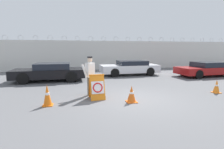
{
  "coord_description": "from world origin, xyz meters",
  "views": [
    {
      "loc": [
        -2.53,
        -6.82,
        2.13
      ],
      "look_at": [
        -0.59,
        1.77,
        0.83
      ],
      "focal_mm": 28.0,
      "sensor_mm": 36.0,
      "label": 1
    }
  ],
  "objects_px": {
    "security_guard": "(90,74)",
    "traffic_cone_near": "(217,86)",
    "parked_car_front_coupe": "(50,72)",
    "parked_car_far_side": "(206,69)",
    "barricade_sign": "(97,87)",
    "traffic_cone_mid": "(47,95)",
    "traffic_cone_far": "(132,94)",
    "parked_car_rear_sedan": "(130,68)"
  },
  "relations": [
    {
      "from": "security_guard",
      "to": "traffic_cone_far",
      "type": "height_order",
      "value": "security_guard"
    },
    {
      "from": "security_guard",
      "to": "traffic_cone_mid",
      "type": "distance_m",
      "value": 2.21
    },
    {
      "from": "barricade_sign",
      "to": "parked_car_rear_sedan",
      "type": "bearing_deg",
      "value": 56.87
    },
    {
      "from": "barricade_sign",
      "to": "parked_car_front_coupe",
      "type": "relative_size",
      "value": 0.23
    },
    {
      "from": "traffic_cone_mid",
      "to": "parked_car_front_coupe",
      "type": "xyz_separation_m",
      "value": [
        -0.51,
        5.39,
        0.21
      ]
    },
    {
      "from": "barricade_sign",
      "to": "traffic_cone_mid",
      "type": "bearing_deg",
      "value": -169.57
    },
    {
      "from": "barricade_sign",
      "to": "parked_car_rear_sedan",
      "type": "height_order",
      "value": "parked_car_rear_sedan"
    },
    {
      "from": "traffic_cone_near",
      "to": "parked_car_front_coupe",
      "type": "relative_size",
      "value": 0.14
    },
    {
      "from": "barricade_sign",
      "to": "traffic_cone_near",
      "type": "distance_m",
      "value": 5.82
    },
    {
      "from": "barricade_sign",
      "to": "security_guard",
      "type": "xyz_separation_m",
      "value": [
        -0.21,
        0.75,
        0.47
      ]
    },
    {
      "from": "traffic_cone_near",
      "to": "parked_car_rear_sedan",
      "type": "height_order",
      "value": "parked_car_rear_sedan"
    },
    {
      "from": "security_guard",
      "to": "traffic_cone_far",
      "type": "distance_m",
      "value": 2.23
    },
    {
      "from": "traffic_cone_far",
      "to": "parked_car_far_side",
      "type": "xyz_separation_m",
      "value": [
        7.92,
        5.11,
        0.24
      ]
    },
    {
      "from": "traffic_cone_mid",
      "to": "parked_car_rear_sedan",
      "type": "bearing_deg",
      "value": 50.93
    },
    {
      "from": "traffic_cone_far",
      "to": "parked_car_far_side",
      "type": "distance_m",
      "value": 9.43
    },
    {
      "from": "barricade_sign",
      "to": "traffic_cone_near",
      "type": "bearing_deg",
      "value": -6.13
    },
    {
      "from": "traffic_cone_near",
      "to": "parked_car_front_coupe",
      "type": "distance_m",
      "value": 9.75
    },
    {
      "from": "parked_car_rear_sedan",
      "to": "parked_car_far_side",
      "type": "xyz_separation_m",
      "value": [
        5.63,
        -1.98,
        -0.03
      ]
    },
    {
      "from": "barricade_sign",
      "to": "security_guard",
      "type": "relative_size",
      "value": 0.6
    },
    {
      "from": "traffic_cone_far",
      "to": "barricade_sign",
      "type": "bearing_deg",
      "value": 149.22
    },
    {
      "from": "barricade_sign",
      "to": "traffic_cone_near",
      "type": "height_order",
      "value": "barricade_sign"
    },
    {
      "from": "barricade_sign",
      "to": "traffic_cone_mid",
      "type": "distance_m",
      "value": 2.01
    },
    {
      "from": "security_guard",
      "to": "traffic_cone_far",
      "type": "bearing_deg",
      "value": 92.69
    },
    {
      "from": "traffic_cone_far",
      "to": "parked_car_front_coupe",
      "type": "height_order",
      "value": "parked_car_front_coupe"
    },
    {
      "from": "traffic_cone_mid",
      "to": "traffic_cone_far",
      "type": "bearing_deg",
      "value": -4.95
    },
    {
      "from": "parked_car_front_coupe",
      "to": "parked_car_far_side",
      "type": "distance_m",
      "value": 11.68
    },
    {
      "from": "security_guard",
      "to": "traffic_cone_mid",
      "type": "xyz_separation_m",
      "value": [
        -1.73,
        -1.24,
        -0.6
      ]
    },
    {
      "from": "security_guard",
      "to": "parked_car_far_side",
      "type": "relative_size",
      "value": 0.38
    },
    {
      "from": "security_guard",
      "to": "traffic_cone_near",
      "type": "height_order",
      "value": "security_guard"
    },
    {
      "from": "traffic_cone_mid",
      "to": "parked_car_far_side",
      "type": "distance_m",
      "value": 12.15
    },
    {
      "from": "traffic_cone_near",
      "to": "traffic_cone_mid",
      "type": "distance_m",
      "value": 7.76
    },
    {
      "from": "traffic_cone_far",
      "to": "parked_car_rear_sedan",
      "type": "height_order",
      "value": "parked_car_rear_sedan"
    },
    {
      "from": "parked_car_rear_sedan",
      "to": "parked_car_front_coupe",
      "type": "bearing_deg",
      "value": 11.77
    },
    {
      "from": "traffic_cone_near",
      "to": "traffic_cone_mid",
      "type": "height_order",
      "value": "traffic_cone_mid"
    },
    {
      "from": "traffic_cone_mid",
      "to": "parked_car_far_side",
      "type": "bearing_deg",
      "value": 23.4
    },
    {
      "from": "traffic_cone_far",
      "to": "traffic_cone_near",
      "type": "bearing_deg",
      "value": 6.42
    },
    {
      "from": "security_guard",
      "to": "parked_car_rear_sedan",
      "type": "bearing_deg",
      "value": -166.26
    },
    {
      "from": "parked_car_front_coupe",
      "to": "parked_car_far_side",
      "type": "bearing_deg",
      "value": 177.23
    },
    {
      "from": "barricade_sign",
      "to": "parked_car_rear_sedan",
      "type": "xyz_separation_m",
      "value": [
        3.58,
        6.32,
        0.08
      ]
    },
    {
      "from": "parked_car_front_coupe",
      "to": "traffic_cone_mid",
      "type": "bearing_deg",
      "value": 95.44
    },
    {
      "from": "security_guard",
      "to": "traffic_cone_near",
      "type": "bearing_deg",
      "value": 128.51
    },
    {
      "from": "security_guard",
      "to": "traffic_cone_near",
      "type": "relative_size",
      "value": 2.72
    }
  ]
}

